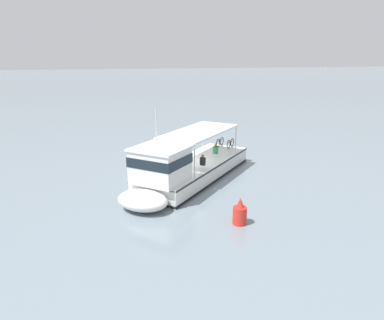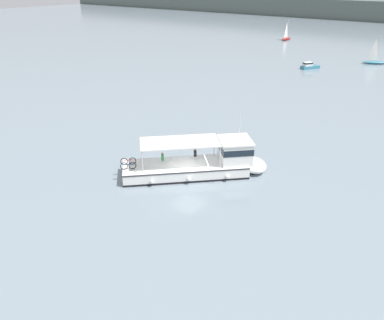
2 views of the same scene
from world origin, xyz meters
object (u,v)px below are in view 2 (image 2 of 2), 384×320
Objects in this scene: ferry_main at (203,163)px; sailboat_far_right at (375,61)px; sailboat_off_stern at (286,38)px; channel_buoy at (231,143)px; motorboat_near_starboard at (309,66)px.

ferry_main is 59.46m from sailboat_far_right.
sailboat_off_stern is at bearing 146.12° from sailboat_far_right.
motorboat_near_starboard is at bearing 102.16° from channel_buoy.
sailboat_off_stern is 1.44× the size of motorboat_near_starboard.
ferry_main is 8.06× the size of channel_buoy.
sailboat_off_stern reaches higher than ferry_main.
channel_buoy is (28.54, -72.08, 0.03)m from sailboat_off_stern.
sailboat_off_stern reaches higher than motorboat_near_starboard.
sailboat_far_right is (28.26, -18.98, 0.00)m from sailboat_off_stern.
motorboat_near_starboard is (19.76, -31.35, 0.00)m from sailboat_off_stern.
sailboat_far_right is 3.86× the size of channel_buoy.
sailboat_off_stern is 1.00× the size of sailboat_far_right.
sailboat_off_stern is 37.06m from motorboat_near_starboard.
motorboat_near_starboard is (-8.50, -12.37, 0.00)m from sailboat_far_right.
ferry_main is at bearing -88.57° from sailboat_far_right.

